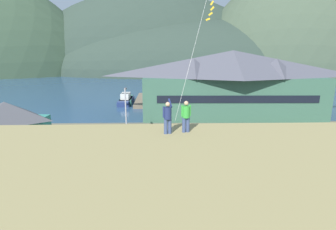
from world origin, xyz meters
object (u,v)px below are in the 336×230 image
(wharf_dock, at_px, (144,100))
(person_kite_flyer, at_px, (168,117))
(parked_car_corner_spot, at_px, (265,140))
(parked_car_back_row_left, at_px, (318,164))
(moored_boat_inner_slip, at_px, (126,99))
(parked_car_mid_row_near, at_px, (74,164))
(moored_boat_outer_mooring, at_px, (160,95))
(parked_car_front_row_end, at_px, (205,141))
(parking_light_pole, at_px, (126,109))
(harbor_lodge, at_px, (232,82))
(moored_boat_wharfside, at_px, (126,100))
(storage_shed_near_lot, at_px, (8,128))
(parked_car_front_row_silver, at_px, (106,139))
(storage_shed_waterside, at_px, (162,102))
(parked_car_mid_row_far, at_px, (205,164))
(parked_car_back_row_right, at_px, (135,168))
(person_companion, at_px, (186,116))

(wharf_dock, xyz_separation_m, person_kite_flyer, (3.74, -41.15, 6.67))
(parked_car_corner_spot, height_order, person_kite_flyer, person_kite_flyer)
(parked_car_back_row_left, bearing_deg, person_kite_flyer, -152.68)
(moored_boat_inner_slip, bearing_deg, parked_car_mid_row_near, -90.89)
(moored_boat_outer_mooring, distance_m, parked_car_corner_spot, 33.59)
(moored_boat_inner_slip, xyz_separation_m, parked_car_front_row_end, (11.67, -27.28, 0.34))
(parked_car_corner_spot, relative_size, person_kite_flyer, 2.33)
(wharf_dock, bearing_deg, parked_car_back_row_left, -64.02)
(moored_boat_inner_slip, bearing_deg, parked_car_back_row_left, -58.63)
(parked_car_front_row_end, xyz_separation_m, parking_light_pole, (-8.82, 4.17, 2.61))
(parked_car_corner_spot, relative_size, parking_light_pole, 0.71)
(harbor_lodge, relative_size, parking_light_pole, 4.89)
(parked_car_corner_spot, xyz_separation_m, parked_car_mid_row_near, (-18.69, -5.39, 0.00))
(moored_boat_wharfside, distance_m, moored_boat_outer_mooring, 9.01)
(storage_shed_near_lot, height_order, parked_car_front_row_silver, storage_shed_near_lot)
(storage_shed_waterside, bearing_deg, parked_car_mid_row_far, -80.86)
(wharf_dock, distance_m, parking_light_pole, 24.42)
(moored_boat_wharfside, xyz_separation_m, parked_car_front_row_silver, (0.91, -24.76, 0.34))
(parked_car_back_row_right, distance_m, parking_light_pole, 11.07)
(storage_shed_waterside, height_order, moored_boat_inner_slip, storage_shed_waterside)
(storage_shed_waterside, relative_size, wharf_dock, 0.37)
(parked_car_front_row_end, xyz_separation_m, parked_car_back_row_right, (-6.85, -6.40, 0.00))
(wharf_dock, height_order, parked_car_mid_row_near, parked_car_mid_row_near)
(parking_light_pole, bearing_deg, moored_boat_outer_mooring, 81.47)
(person_companion, bearing_deg, parking_light_pole, 108.08)
(storage_shed_waterside, xyz_separation_m, moored_boat_wharfside, (-7.22, 10.56, -1.61))
(moored_boat_wharfside, bearing_deg, parked_car_mid_row_near, -91.07)
(wharf_dock, bearing_deg, person_kite_flyer, -84.81)
(parked_car_back_row_left, bearing_deg, parked_car_back_row_right, -178.74)
(storage_shed_waterside, distance_m, parked_car_mid_row_near, 22.16)
(moored_boat_inner_slip, height_order, parked_car_mid_row_near, moored_boat_inner_slip)
(parked_car_front_row_silver, bearing_deg, wharf_dock, 84.60)
(parked_car_back_row_left, xyz_separation_m, person_companion, (-12.03, -6.48, 5.94))
(moored_boat_wharfside, relative_size, moored_boat_inner_slip, 0.94)
(harbor_lodge, relative_size, storage_shed_near_lot, 4.04)
(storage_shed_waterside, xyz_separation_m, parked_car_mid_row_near, (-7.81, -20.70, -1.26))
(parked_car_mid_row_near, height_order, person_companion, person_companion)
(parked_car_back_row_left, xyz_separation_m, parked_car_mid_row_far, (-9.64, 0.39, 0.00))
(wharf_dock, bearing_deg, harbor_lodge, -40.97)
(parked_car_corner_spot, bearing_deg, moored_boat_outer_mooring, 109.51)
(parked_car_back_row_left, bearing_deg, parked_car_front_row_silver, 159.54)
(moored_boat_wharfside, bearing_deg, parked_car_back_row_left, -57.65)
(harbor_lodge, xyz_separation_m, parked_car_mid_row_far, (-7.75, -21.12, -4.49))
(parked_car_mid_row_near, bearing_deg, parked_car_front_row_silver, 77.05)
(storage_shed_waterside, distance_m, parked_car_front_row_end, 16.02)
(parked_car_back_row_left, distance_m, parking_light_pole, 20.43)
(parked_car_front_row_end, relative_size, parked_car_mid_row_near, 1.02)
(parked_car_front_row_silver, bearing_deg, storage_shed_waterside, 66.04)
(harbor_lodge, relative_size, parked_car_mid_row_near, 7.01)
(storage_shed_waterside, height_order, wharf_dock, storage_shed_waterside)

